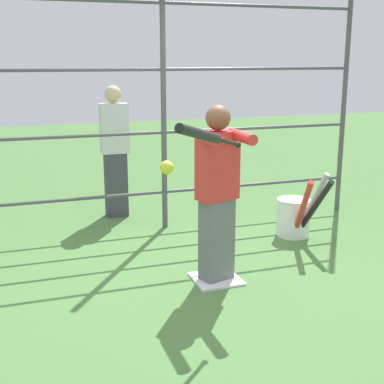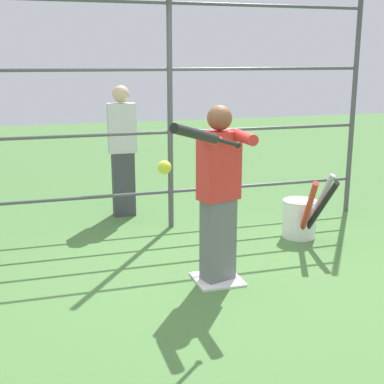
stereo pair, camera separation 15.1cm
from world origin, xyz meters
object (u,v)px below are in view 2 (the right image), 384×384
Objects in this scene: baseball_bat_swinging at (202,136)px; bystander_behind_fence at (123,149)px; softball_in_flight at (164,167)px; batter at (219,190)px; bat_bucket at (301,217)px.

baseball_bat_swinging is 0.44× the size of bystander_behind_fence.
baseball_bat_swinging is 7.33× the size of softball_in_flight.
batter is 2.17× the size of baseball_bat_swinging.
batter is 0.91m from softball_in_flight.
batter is at bearing -117.89° from baseball_bat_swinging.
bat_bucket is at bearing -146.17° from batter.
softball_in_flight is 0.12× the size of bat_bucket.
batter is 2.29m from bystander_behind_fence.
baseball_bat_swinging reaches higher than softball_in_flight.
softball_in_flight is (0.61, 0.59, 0.34)m from batter.
bystander_behind_fence reaches higher than softball_in_flight.
bystander_behind_fence is at bearing -40.25° from bat_bucket.
batter is 1.03m from baseball_bat_swinging.
batter reaches higher than softball_in_flight.
softball_in_flight is (0.21, -0.17, -0.23)m from baseball_bat_swinging.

